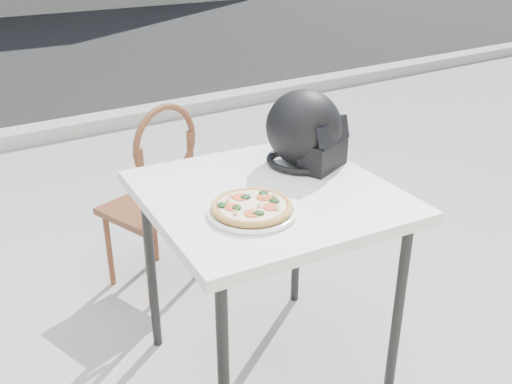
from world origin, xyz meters
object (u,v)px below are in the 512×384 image
plate (252,212)px  helmet (306,132)px  pizza (252,206)px  cafe_chair_main (156,190)px  cafe_table_main (268,209)px

plate → helmet: helmet is taller
pizza → cafe_chair_main: size_ratio=0.31×
cafe_table_main → helmet: 0.37m
helmet → cafe_table_main: bearing=-175.2°
pizza → cafe_chair_main: cafe_chair_main is taller
cafe_table_main → helmet: bearing=25.8°
plate → cafe_chair_main: (0.05, 0.91, -0.28)m
cafe_table_main → plate: 0.22m
cafe_table_main → helmet: helmet is taller
pizza → helmet: helmet is taller
plate → helmet: bearing=31.2°
cafe_chair_main → cafe_table_main: bearing=80.1°
pizza → plate: bearing=-99.1°
pizza → helmet: bearing=31.1°
cafe_table_main → pizza: bearing=-140.8°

